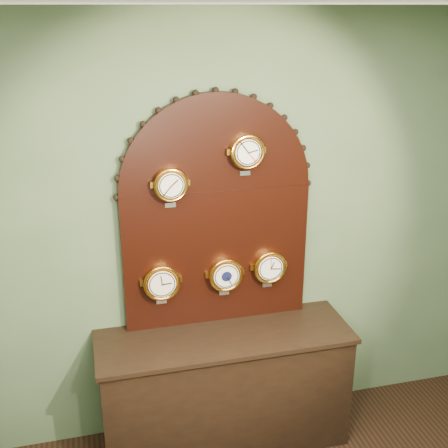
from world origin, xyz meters
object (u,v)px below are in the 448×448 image
object	(u,v)px
arabic_clock	(247,151)
barometer	(225,274)
display_board	(216,206)
roman_clock	(171,184)
tide_clock	(269,267)
hygrometer	(161,282)
shop_counter	(225,391)

from	to	relation	value
arabic_clock	barometer	distance (m)	0.81
display_board	roman_clock	bearing A→B (deg)	-167.25
tide_clock	display_board	bearing A→B (deg)	168.91
arabic_clock	tide_clock	xyz separation A→B (m)	(0.16, -0.00, -0.78)
hygrometer	barometer	xyz separation A→B (m)	(0.41, 0.00, 0.01)
display_board	roman_clock	distance (m)	0.35
roman_clock	hygrometer	size ratio (longest dim) A/B	0.90
arabic_clock	hygrometer	world-z (taller)	arabic_clock
arabic_clock	barometer	world-z (taller)	arabic_clock
roman_clock	barometer	distance (m)	0.71
display_board	hygrometer	world-z (taller)	display_board
display_board	tide_clock	xyz separation A→B (m)	(0.34, -0.07, -0.43)
shop_counter	arabic_clock	world-z (taller)	arabic_clock
roman_clock	arabic_clock	bearing A→B (deg)	-0.02
roman_clock	tide_clock	distance (m)	0.88
shop_counter	display_board	distance (m)	1.25
roman_clock	barometer	world-z (taller)	roman_clock
barometer	shop_counter	bearing A→B (deg)	-105.66
arabic_clock	tide_clock	size ratio (longest dim) A/B	0.97
roman_clock	hygrometer	distance (m)	0.64
arabic_clock	hygrometer	bearing A→B (deg)	-179.94
roman_clock	hygrometer	xyz separation A→B (m)	(-0.08, -0.00, -0.63)
shop_counter	hygrometer	distance (m)	0.87
shop_counter	roman_clock	bearing A→B (deg)	152.20
roman_clock	arabic_clock	world-z (taller)	arabic_clock
roman_clock	shop_counter	bearing A→B (deg)	-27.80
barometer	tide_clock	size ratio (longest dim) A/B	1.01
shop_counter	arabic_clock	distance (m)	1.60
shop_counter	arabic_clock	size ratio (longest dim) A/B	6.07
display_board	tide_clock	distance (m)	0.55
display_board	hygrometer	distance (m)	0.59
roman_clock	hygrometer	bearing A→B (deg)	-179.47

